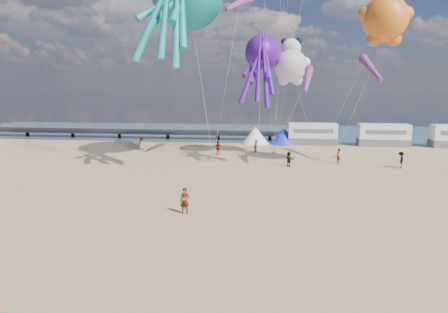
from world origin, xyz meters
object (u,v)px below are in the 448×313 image
windsock_left (239,3)px  windsock_right (307,80)px  beachgoer_2 (401,160)px  sandbag_a (213,161)px  tent_blue (283,136)px  sandbag_b (257,159)px  kite_octopus_purple (263,52)px  motorhome_1 (383,135)px  kite_teddy_orange (385,19)px  tent_white (255,135)px  windsock_mid (372,69)px  beachgoer_6 (142,144)px  beachgoer_5 (338,156)px  standing_person (185,201)px  sandbag_e (273,153)px  beachgoer_1 (256,146)px  sandbag_d (335,157)px  sandbag_c (317,159)px  beachgoer_3 (218,148)px  beachgoer_4 (289,159)px  motorhome_0 (312,134)px  kite_panda (291,66)px

windsock_left → windsock_right: size_ratio=1.41×
beachgoer_2 → sandbag_a: (-18.92, 0.95, -0.71)m
tent_blue → windsock_right: (1.96, -16.81, 7.40)m
sandbag_b → kite_octopus_purple: (0.36, 2.16, 11.59)m
motorhome_1 → kite_teddy_orange: (-4.83, -17.30, 12.50)m
tent_white → windsock_mid: windsock_mid is taller
beachgoer_2 → beachgoer_6: bearing=-89.9°
beachgoer_5 → standing_person: bearing=-11.6°
sandbag_b → sandbag_e: same height
beachgoer_1 → sandbag_a: bearing=-171.9°
tent_white → sandbag_e: bearing=-72.9°
sandbag_d → windsock_mid: size_ratio=0.08×
motorhome_1 → beachgoer_1: (-16.86, -7.98, -0.73)m
beachgoer_5 → tent_blue: bearing=-137.9°
tent_white → sandbag_c: bearing=-57.9°
beachgoer_2 → beachgoer_3: beachgoer_2 is taller
beachgoer_3 → sandbag_b: bearing=-27.7°
beachgoer_6 → windsock_right: 23.35m
beachgoer_3 → beachgoer_4: 10.26m
motorhome_1 → beachgoer_4: motorhome_1 is taller
beachgoer_2 → windsock_mid: size_ratio=0.27×
motorhome_1 → standing_person: size_ratio=3.97×
standing_person → beachgoer_5: bearing=62.4°
standing_person → kite_teddy_orange: size_ratio=0.24×
motorhome_0 → kite_teddy_orange: size_ratio=0.94×
sandbag_c → sandbag_d: 2.67m
beachgoer_5 → windsock_left: size_ratio=0.24×
kite_panda → kite_teddy_orange: 11.33m
motorhome_1 → windsock_mid: 15.56m
sandbag_e → sandbag_a: bearing=-136.2°
beachgoer_4 → standing_person: bearing=124.7°
tent_blue → beachgoer_5: tent_blue is taller
beachgoer_3 → tent_white: bearing=73.1°
motorhome_0 → windsock_mid: bearing=-68.6°
motorhome_0 → sandbag_b: size_ratio=13.20×
beachgoer_1 → sandbag_b: 5.43m
beachgoer_1 → sandbag_e: size_ratio=3.07×
standing_person → windsock_left: 24.34m
standing_person → kite_teddy_orange: 25.47m
tent_blue → kite_panda: kite_panda is taller
tent_blue → windsock_mid: bearing=-54.4°
kite_teddy_orange → tent_white: bearing=142.2°
tent_white → standing_person: size_ratio=2.41×
tent_white → sandbag_d: 14.44m
standing_person → kite_panda: bearing=77.9°
motorhome_1 → windsock_left: bearing=-142.0°
standing_person → beachgoer_1: (3.00, 25.11, -0.06)m
beachgoer_6 → sandbag_e: bearing=167.4°
motorhome_0 → kite_panda: 14.05m
tent_white → beachgoer_3: (-3.79, -10.50, -0.39)m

